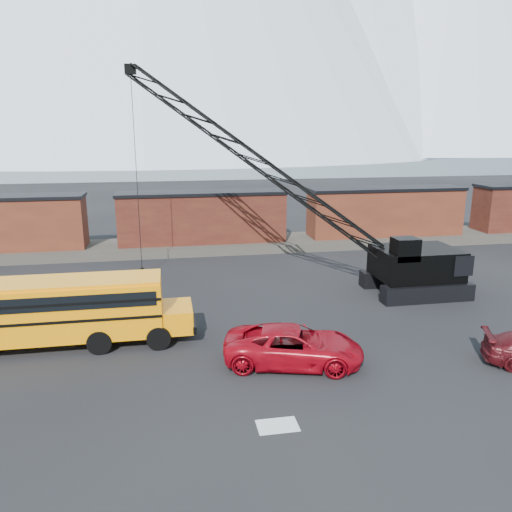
{
  "coord_description": "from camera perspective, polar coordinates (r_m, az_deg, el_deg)",
  "views": [
    {
      "loc": [
        -2.89,
        -18.6,
        9.78
      ],
      "look_at": [
        1.85,
        7.54,
        3.0
      ],
      "focal_mm": 35.0,
      "sensor_mm": 36.0,
      "label": 1
    }
  ],
  "objects": [
    {
      "name": "gravel_berm",
      "position": [
        41.78,
        -6.06,
        1.19
      ],
      "size": [
        120.0,
        5.0,
        0.7
      ],
      "primitive_type": "cube",
      "color": "#4B463D",
      "rests_on": "ground"
    },
    {
      "name": "red_pickup",
      "position": [
        21.61,
        4.33,
        -10.21
      ],
      "size": [
        6.4,
        4.13,
        1.64
      ],
      "primitive_type": "imported",
      "rotation": [
        0.0,
        0.0,
        1.31
      ],
      "color": "#A10714",
      "rests_on": "ground"
    },
    {
      "name": "school_bus",
      "position": [
        24.54,
        -21.69,
        -5.72
      ],
      "size": [
        11.65,
        2.65,
        3.19
      ],
      "color": "orange",
      "rests_on": "ground"
    },
    {
      "name": "crawler_crane",
      "position": [
        30.86,
        0.45,
        10.54
      ],
      "size": [
        19.83,
        9.08,
        13.86
      ],
      "color": "black",
      "rests_on": "ground"
    },
    {
      "name": "boxcar_mid",
      "position": [
        41.3,
        -6.14,
        4.45
      ],
      "size": [
        13.7,
        3.1,
        4.17
      ],
      "color": "#4F2416",
      "rests_on": "gravel_berm"
    },
    {
      "name": "boxcar_east_near",
      "position": [
        45.32,
        14.54,
        4.95
      ],
      "size": [
        13.7,
        3.1,
        4.17
      ],
      "color": "#461F14",
      "rests_on": "gravel_berm"
    },
    {
      "name": "ground",
      "position": [
        21.21,
        -1.32,
        -13.14
      ],
      "size": [
        160.0,
        160.0,
        0.0
      ],
      "primitive_type": "plane",
      "color": "black",
      "rests_on": "ground"
    },
    {
      "name": "snow_patch",
      "position": [
        17.88,
        2.47,
        -18.8
      ],
      "size": [
        1.4,
        0.9,
        0.02
      ],
      "primitive_type": "cube",
      "color": "silver",
      "rests_on": "ground"
    }
  ]
}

